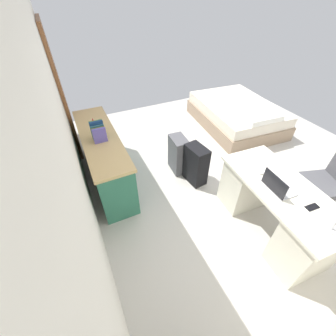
{
  "coord_description": "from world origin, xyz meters",
  "views": [
    {
      "loc": [
        -2.11,
        1.98,
        2.41
      ],
      "look_at": [
        -0.22,
        1.08,
        0.6
      ],
      "focal_mm": 23.3,
      "sensor_mm": 36.0,
      "label": 1
    }
  ],
  "objects_px": {
    "office_chair": "(326,187)",
    "computer_mouse": "(263,172)",
    "desk": "(274,208)",
    "credenza": "(104,158)",
    "bed": "(236,114)",
    "suitcase_black": "(196,165)",
    "suitcase_spare_grey": "(178,154)",
    "cell_phone_near_laptop": "(312,207)",
    "laptop": "(277,186)",
    "figurine_small": "(93,122)"
  },
  "relations": [
    {
      "from": "office_chair",
      "to": "computer_mouse",
      "type": "relative_size",
      "value": 9.4
    },
    {
      "from": "desk",
      "to": "credenza",
      "type": "bearing_deg",
      "value": 41.81
    },
    {
      "from": "credenza",
      "to": "bed",
      "type": "height_order",
      "value": "credenza"
    },
    {
      "from": "credenza",
      "to": "suitcase_black",
      "type": "distance_m",
      "value": 1.36
    },
    {
      "from": "suitcase_spare_grey",
      "to": "bed",
      "type": "bearing_deg",
      "value": -62.85
    },
    {
      "from": "suitcase_black",
      "to": "cell_phone_near_laptop",
      "type": "distance_m",
      "value": 1.57
    },
    {
      "from": "cell_phone_near_laptop",
      "to": "laptop",
      "type": "bearing_deg",
      "value": 26.88
    },
    {
      "from": "computer_mouse",
      "to": "suitcase_spare_grey",
      "type": "bearing_deg",
      "value": 23.75
    },
    {
      "from": "office_chair",
      "to": "suitcase_spare_grey",
      "type": "height_order",
      "value": "office_chair"
    },
    {
      "from": "credenza",
      "to": "figurine_small",
      "type": "distance_m",
      "value": 0.55
    },
    {
      "from": "bed",
      "to": "suitcase_black",
      "type": "height_order",
      "value": "suitcase_black"
    },
    {
      "from": "computer_mouse",
      "to": "cell_phone_near_laptop",
      "type": "relative_size",
      "value": 0.74
    },
    {
      "from": "credenza",
      "to": "figurine_small",
      "type": "bearing_deg",
      "value": 0.28
    },
    {
      "from": "office_chair",
      "to": "computer_mouse",
      "type": "height_order",
      "value": "office_chair"
    },
    {
      "from": "office_chair",
      "to": "cell_phone_near_laptop",
      "type": "distance_m",
      "value": 0.89
    },
    {
      "from": "desk",
      "to": "figurine_small",
      "type": "relative_size",
      "value": 13.47
    },
    {
      "from": "suitcase_black",
      "to": "suitcase_spare_grey",
      "type": "distance_m",
      "value": 0.37
    },
    {
      "from": "laptop",
      "to": "cell_phone_near_laptop",
      "type": "height_order",
      "value": "laptop"
    },
    {
      "from": "figurine_small",
      "to": "desk",
      "type": "bearing_deg",
      "value": -142.78
    },
    {
      "from": "computer_mouse",
      "to": "cell_phone_near_laptop",
      "type": "xyz_separation_m",
      "value": [
        -0.59,
        -0.08,
        -0.01
      ]
    },
    {
      "from": "credenza",
      "to": "computer_mouse",
      "type": "relative_size",
      "value": 18.0
    },
    {
      "from": "suitcase_spare_grey",
      "to": "figurine_small",
      "type": "height_order",
      "value": "figurine_small"
    },
    {
      "from": "suitcase_spare_grey",
      "to": "suitcase_black",
      "type": "bearing_deg",
      "value": -158.63
    },
    {
      "from": "office_chair",
      "to": "credenza",
      "type": "distance_m",
      "value": 3.01
    },
    {
      "from": "suitcase_spare_grey",
      "to": "computer_mouse",
      "type": "height_order",
      "value": "computer_mouse"
    },
    {
      "from": "desk",
      "to": "laptop",
      "type": "xyz_separation_m",
      "value": [
        0.02,
        0.1,
        0.4
      ]
    },
    {
      "from": "bed",
      "to": "cell_phone_near_laptop",
      "type": "bearing_deg",
      "value": 153.77
    },
    {
      "from": "desk",
      "to": "credenza",
      "type": "xyz_separation_m",
      "value": [
        1.77,
        1.58,
        0.02
      ]
    },
    {
      "from": "figurine_small",
      "to": "bed",
      "type": "bearing_deg",
      "value": -86.28
    },
    {
      "from": "computer_mouse",
      "to": "figurine_small",
      "type": "distance_m",
      "value": 2.38
    },
    {
      "from": "laptop",
      "to": "cell_phone_near_laptop",
      "type": "bearing_deg",
      "value": -157.72
    },
    {
      "from": "office_chair",
      "to": "cell_phone_near_laptop",
      "type": "bearing_deg",
      "value": 108.96
    },
    {
      "from": "office_chair",
      "to": "laptop",
      "type": "xyz_separation_m",
      "value": [
        0.06,
        0.92,
        0.36
      ]
    },
    {
      "from": "bed",
      "to": "suitcase_black",
      "type": "distance_m",
      "value": 2.02
    },
    {
      "from": "credenza",
      "to": "suitcase_black",
      "type": "relative_size",
      "value": 2.9
    },
    {
      "from": "laptop",
      "to": "figurine_small",
      "type": "xyz_separation_m",
      "value": [
        2.07,
        1.48,
        0.08
      ]
    },
    {
      "from": "laptop",
      "to": "cell_phone_near_laptop",
      "type": "relative_size",
      "value": 2.39
    },
    {
      "from": "computer_mouse",
      "to": "office_chair",
      "type": "bearing_deg",
      "value": -106.14
    },
    {
      "from": "office_chair",
      "to": "laptop",
      "type": "distance_m",
      "value": 0.99
    },
    {
      "from": "desk",
      "to": "cell_phone_near_laptop",
      "type": "height_order",
      "value": "cell_phone_near_laptop"
    },
    {
      "from": "bed",
      "to": "cell_phone_near_laptop",
      "type": "height_order",
      "value": "cell_phone_near_laptop"
    },
    {
      "from": "suitcase_spare_grey",
      "to": "laptop",
      "type": "height_order",
      "value": "laptop"
    },
    {
      "from": "credenza",
      "to": "suitcase_spare_grey",
      "type": "xyz_separation_m",
      "value": [
        -0.27,
        -1.1,
        -0.1
      ]
    },
    {
      "from": "bed",
      "to": "figurine_small",
      "type": "bearing_deg",
      "value": 93.72
    },
    {
      "from": "suitcase_black",
      "to": "suitcase_spare_grey",
      "type": "bearing_deg",
      "value": 10.67
    },
    {
      "from": "bed",
      "to": "figurine_small",
      "type": "xyz_separation_m",
      "value": [
        -0.19,
        2.89,
        0.61
      ]
    },
    {
      "from": "credenza",
      "to": "figurine_small",
      "type": "xyz_separation_m",
      "value": [
        0.32,
        0.0,
        0.45
      ]
    },
    {
      "from": "desk",
      "to": "bed",
      "type": "distance_m",
      "value": 2.63
    },
    {
      "from": "suitcase_black",
      "to": "bed",
      "type": "bearing_deg",
      "value": -63.17
    },
    {
      "from": "desk",
      "to": "bed",
      "type": "height_order",
      "value": "desk"
    }
  ]
}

